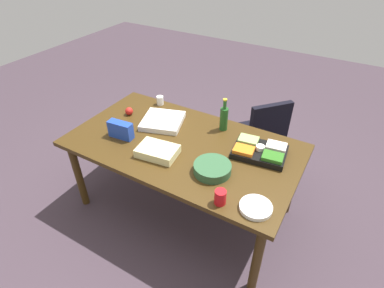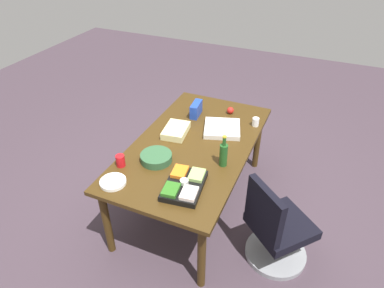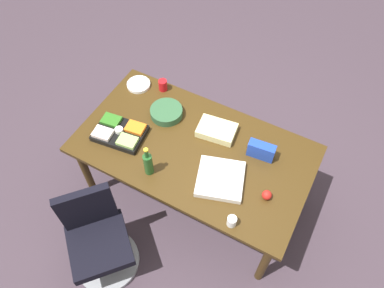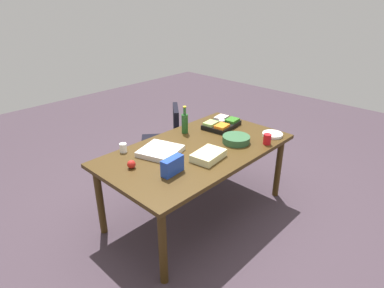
% 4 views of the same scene
% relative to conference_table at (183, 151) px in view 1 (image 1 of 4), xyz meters
% --- Properties ---
extents(ground_plane, '(10.00, 10.00, 0.00)m').
position_rel_conference_table_xyz_m(ground_plane, '(0.00, 0.00, -0.71)').
color(ground_plane, '#41333D').
extents(conference_table, '(1.97, 1.10, 0.78)m').
position_rel_conference_table_xyz_m(conference_table, '(0.00, 0.00, 0.00)').
color(conference_table, '#3E2B10').
rests_on(conference_table, ground).
extents(office_chair, '(0.68, 0.68, 0.90)m').
position_rel_conference_table_xyz_m(office_chair, '(0.38, 0.95, -0.36)').
color(office_chair, gray).
rests_on(office_chair, ground).
extents(red_solo_cup, '(0.10, 0.10, 0.11)m').
position_rel_conference_table_xyz_m(red_solo_cup, '(0.57, -0.46, 0.13)').
color(red_solo_cup, red).
rests_on(red_solo_cup, conference_table).
extents(pizza_box, '(0.45, 0.45, 0.05)m').
position_rel_conference_table_xyz_m(pizza_box, '(-0.33, 0.18, 0.10)').
color(pizza_box, silver).
rests_on(pizza_box, conference_table).
extents(wine_bottle, '(0.09, 0.09, 0.31)m').
position_rel_conference_table_xyz_m(wine_bottle, '(0.20, 0.37, 0.20)').
color(wine_bottle, '#1F501F').
rests_on(wine_bottle, conference_table).
extents(veggie_tray, '(0.45, 0.35, 0.09)m').
position_rel_conference_table_xyz_m(veggie_tray, '(0.62, 0.18, 0.11)').
color(veggie_tray, black).
rests_on(veggie_tray, conference_table).
extents(salad_bowl, '(0.34, 0.34, 0.07)m').
position_rel_conference_table_xyz_m(salad_bowl, '(0.38, -0.20, 0.11)').
color(salad_bowl, '#2F5936').
rests_on(salad_bowl, conference_table).
extents(chip_bag_blue, '(0.23, 0.10, 0.15)m').
position_rel_conference_table_xyz_m(chip_bag_blue, '(-0.52, -0.19, 0.15)').
color(chip_bag_blue, '#1F40AE').
rests_on(chip_bag_blue, conference_table).
extents(sheet_cake, '(0.35, 0.26, 0.07)m').
position_rel_conference_table_xyz_m(sheet_cake, '(-0.10, -0.23, 0.11)').
color(sheet_cake, beige).
rests_on(sheet_cake, conference_table).
extents(paper_plate_stack, '(0.26, 0.26, 0.03)m').
position_rel_conference_table_xyz_m(paper_plate_stack, '(0.80, -0.39, 0.09)').
color(paper_plate_stack, white).
rests_on(paper_plate_stack, conference_table).
extents(apple_red, '(0.08, 0.08, 0.08)m').
position_rel_conference_table_xyz_m(apple_red, '(-0.71, 0.15, 0.11)').
color(apple_red, red).
rests_on(apple_red, conference_table).
extents(paper_cup, '(0.08, 0.08, 0.09)m').
position_rel_conference_table_xyz_m(paper_cup, '(-0.56, 0.47, 0.12)').
color(paper_cup, white).
rests_on(paper_cup, conference_table).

